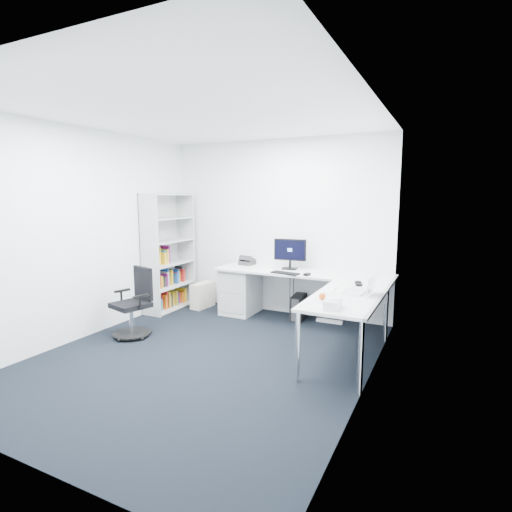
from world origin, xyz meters
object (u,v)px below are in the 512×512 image
at_px(bookshelf, 168,252).
at_px(laptop, 354,283).
at_px(task_chair, 131,303).
at_px(l_desk, 293,302).
at_px(monitor, 290,254).

relative_size(bookshelf, laptop, 5.66).
relative_size(bookshelf, task_chair, 2.08).
relative_size(task_chair, laptop, 2.73).
bearing_deg(laptop, task_chair, -162.75).
distance_m(l_desk, task_chair, 2.18).
distance_m(l_desk, monitor, 0.79).
bearing_deg(monitor, task_chair, -140.36).
distance_m(l_desk, laptop, 1.25).
xyz_separation_m(bookshelf, task_chair, (0.38, -1.28, -0.49)).
bearing_deg(bookshelf, l_desk, -1.32).
height_order(l_desk, monitor, monitor).
xyz_separation_m(l_desk, laptop, (0.97, -0.61, 0.49)).
bearing_deg(l_desk, task_chair, -145.55).
distance_m(bookshelf, task_chair, 1.42).
bearing_deg(task_chair, monitor, 62.56).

